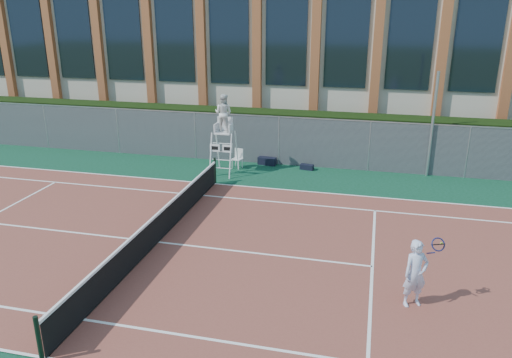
% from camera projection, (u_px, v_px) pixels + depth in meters
% --- Properties ---
extents(ground, '(120.00, 120.00, 0.00)m').
position_uv_depth(ground, '(158.00, 243.00, 15.24)').
color(ground, '#233814').
extents(apron, '(36.00, 20.00, 0.01)m').
position_uv_depth(apron, '(171.00, 229.00, 16.15)').
color(apron, '#0C351B').
rests_on(apron, ground).
extents(tennis_court, '(23.77, 10.97, 0.02)m').
position_uv_depth(tennis_court, '(158.00, 242.00, 15.23)').
color(tennis_court, brown).
rests_on(tennis_court, apron).
extents(tennis_net, '(0.10, 11.30, 1.10)m').
position_uv_depth(tennis_net, '(157.00, 227.00, 15.06)').
color(tennis_net, black).
rests_on(tennis_net, ground).
extents(fence, '(40.00, 0.06, 2.20)m').
position_uv_depth(fence, '(236.00, 139.00, 22.96)').
color(fence, '#595E60').
rests_on(fence, ground).
extents(hedge, '(40.00, 1.40, 2.20)m').
position_uv_depth(hedge, '(243.00, 133.00, 24.06)').
color(hedge, black).
rests_on(hedge, ground).
extents(building, '(45.00, 10.60, 8.22)m').
position_uv_depth(building, '(277.00, 54.00, 30.37)').
color(building, beige).
rests_on(building, ground).
extents(steel_pole, '(0.12, 0.12, 4.41)m').
position_uv_depth(steel_pole, '(432.00, 125.00, 20.61)').
color(steel_pole, '#9EA0A5').
rests_on(steel_pole, ground).
extents(umpire_chair, '(0.97, 1.49, 3.47)m').
position_uv_depth(umpire_chair, '(223.00, 115.00, 20.89)').
color(umpire_chair, white).
rests_on(umpire_chair, ground).
extents(plastic_chair, '(0.48, 0.49, 0.87)m').
position_uv_depth(plastic_chair, '(238.00, 157.00, 22.20)').
color(plastic_chair, silver).
rests_on(plastic_chair, apron).
extents(sports_bag_near, '(0.85, 0.44, 0.35)m').
position_uv_depth(sports_bag_near, '(267.00, 161.00, 22.74)').
color(sports_bag_near, black).
rests_on(sports_bag_near, apron).
extents(sports_bag_far, '(0.62, 0.35, 0.24)m').
position_uv_depth(sports_bag_far, '(307.00, 167.00, 22.07)').
color(sports_bag_far, black).
rests_on(sports_bag_far, apron).
extents(tennis_player, '(1.00, 0.76, 1.70)m').
position_uv_depth(tennis_player, '(416.00, 273.00, 11.76)').
color(tennis_player, silver).
rests_on(tennis_player, tennis_court).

